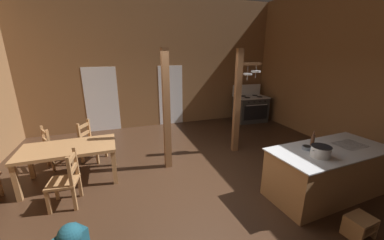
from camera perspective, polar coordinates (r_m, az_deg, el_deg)
The scene contains 17 objects.
ground_plane at distance 4.67m, azimuth 1.64°, elevation -15.76°, with size 9.01×8.56×0.10m, color #382316.
wall_back at distance 7.77m, azimuth -8.82°, elevation 13.99°, with size 9.01×0.14×4.22m, color brown.
wall_right at distance 6.69m, azimuth 38.25°, elevation 10.24°, with size 0.14×8.56×4.22m, color brown.
glazed_door_back_left at distance 7.71m, azimuth -22.02°, elevation 4.81°, with size 1.00×0.01×2.05m, color white.
glazed_panel_back_right at distance 7.91m, azimuth -5.43°, elevation 6.24°, with size 0.84×0.01×2.05m, color white.
kitchen_island at distance 4.72m, azimuth 31.17°, elevation -11.24°, with size 2.22×1.09×0.88m.
stove_range at distance 8.57m, azimuth 14.66°, elevation 2.88°, with size 1.17×0.86×1.32m.
support_post_with_pot_rack at distance 5.65m, azimuth 11.85°, elevation 5.42°, with size 0.64×0.27×2.57m.
support_post_center at distance 4.73m, azimuth -6.52°, elevation 2.23°, with size 0.14×0.14×2.57m.
step_stool at distance 4.13m, azimuth 36.98°, elevation -20.65°, with size 0.38×0.31×0.30m.
dining_table at distance 4.95m, azimuth -28.92°, elevation -6.91°, with size 1.72×0.93×0.74m.
ladderback_chair_near_window at distance 5.80m, azimuth -24.40°, elevation -5.08°, with size 0.59×0.59×0.95m.
ladderback_chair_by_post at distance 4.33m, azimuth -29.46°, elevation -13.31°, with size 0.48×0.48×0.95m.
ladderback_chair_at_table_end at distance 5.83m, azimuth -31.59°, elevation -6.03°, with size 0.60×0.60×0.95m.
stockpot_on_counter at distance 4.10m, azimuth 30.02°, elevation -6.94°, with size 0.37×0.30×0.18m.
mixing_bowl_on_counter at distance 4.31m, azimuth 27.30°, elevation -6.31°, with size 0.16×0.16×0.06m.
bottle_tall_on_counter at distance 4.45m, azimuth 28.44°, elevation -4.61°, with size 0.06×0.06×0.28m.
Camera 1 is at (-1.40, -3.68, 2.47)m, focal length 20.88 mm.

